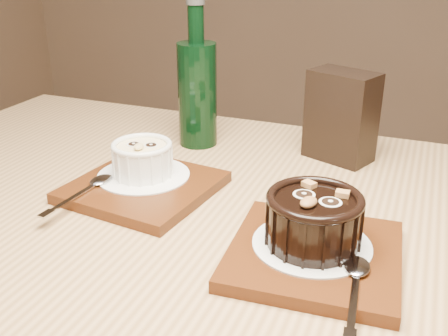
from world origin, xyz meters
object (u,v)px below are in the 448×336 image
at_px(green_bottle, 197,90).
at_px(ramekin_dark, 314,217).
at_px(table, 225,288).
at_px(tray_right, 314,255).
at_px(condiment_stand, 341,116).
at_px(tray_left, 144,187).
at_px(ramekin_white, 142,157).

bearing_deg(green_bottle, ramekin_dark, -48.96).
xyz_separation_m(table, tray_right, (0.11, -0.04, 0.10)).
bearing_deg(green_bottle, condiment_stand, 2.83).
distance_m(table, ramekin_dark, 0.18).
bearing_deg(tray_right, ramekin_dark, 122.76).
xyz_separation_m(condiment_stand, green_bottle, (-0.23, -0.01, 0.02)).
height_order(tray_left, green_bottle, green_bottle).
relative_size(ramekin_white, tray_right, 0.47).
bearing_deg(ramekin_white, condiment_stand, 27.77).
distance_m(condiment_stand, green_bottle, 0.24).
height_order(tray_right, green_bottle, green_bottle).
xyz_separation_m(ramekin_white, tray_right, (0.26, -0.11, -0.04)).
xyz_separation_m(tray_left, green_bottle, (0.00, 0.20, 0.09)).
distance_m(ramekin_dark, condiment_stand, 0.30).
height_order(ramekin_white, green_bottle, green_bottle).
bearing_deg(condiment_stand, tray_left, -138.02).
height_order(tray_right, condiment_stand, condiment_stand).
height_order(table, condiment_stand, condiment_stand).
distance_m(tray_right, ramekin_dark, 0.04).
relative_size(table, tray_right, 6.85).
bearing_deg(ramekin_dark, condiment_stand, 108.89).
bearing_deg(tray_right, ramekin_white, 157.24).
distance_m(ramekin_white, tray_right, 0.29).
relative_size(table, ramekin_dark, 11.85).
xyz_separation_m(ramekin_white, condiment_stand, (0.25, 0.19, 0.03)).
distance_m(tray_left, green_bottle, 0.22).
relative_size(tray_left, condiment_stand, 1.29).
bearing_deg(table, tray_left, 158.66).
height_order(ramekin_white, condiment_stand, condiment_stand).
relative_size(tray_left, tray_right, 1.00).
bearing_deg(ramekin_dark, ramekin_white, 174.71).
height_order(condiment_stand, green_bottle, green_bottle).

